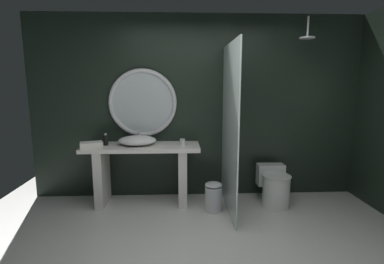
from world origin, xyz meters
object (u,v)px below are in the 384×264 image
Objects in this scene: round_wall_mirror at (143,103)px; folded_hand_towel at (91,145)px; rain_shower_head at (307,36)px; vessel_sink at (137,140)px; soap_dispenser at (106,140)px; waste_bin at (213,196)px; toilet at (275,186)px; tumbler_cup at (182,142)px.

round_wall_mirror is 3.51× the size of folded_hand_towel.
folded_hand_towel is at bearing -176.96° from rain_shower_head.
rain_shower_head reaches higher than folded_hand_towel.
vessel_sink reaches higher than folded_hand_towel.
round_wall_mirror reaches higher than vessel_sink.
vessel_sink is 0.42m from soap_dispenser.
waste_bin is at bearing -17.29° from vessel_sink.
toilet reaches higher than waste_bin.
soap_dispenser is at bearing -154.05° from round_wall_mirror.
rain_shower_head is (2.66, -0.04, 1.36)m from soap_dispenser.
soap_dispenser is 0.72m from round_wall_mirror.
rain_shower_head is 2.41m from waste_bin.
soap_dispenser reaches higher than tumbler_cup.
waste_bin is at bearing -12.35° from soap_dispenser.
tumbler_cup reaches higher than waste_bin.
toilet is (2.29, -0.15, -0.64)m from soap_dispenser.
toilet is at bearing -163.69° from rain_shower_head.
folded_hand_towel is at bearing -145.61° from round_wall_mirror.
round_wall_mirror is 0.91m from folded_hand_towel.
round_wall_mirror is at bearing 75.91° from vessel_sink.
vessel_sink is 0.55m from round_wall_mirror.
round_wall_mirror is at bearing 167.99° from toilet.
waste_bin is (-1.23, -0.27, -2.06)m from rain_shower_head.
rain_shower_head reaches higher than round_wall_mirror.
soap_dispenser reaches higher than toilet.
round_wall_mirror is at bearing 149.96° from waste_bin.
toilet is 2.06× the size of folded_hand_towel.
tumbler_cup is 1.18m from folded_hand_towel.
waste_bin is at bearing -167.49° from rain_shower_head.
round_wall_mirror is 3.44× the size of rain_shower_head.
waste_bin is (0.95, -0.55, -1.18)m from round_wall_mirror.
vessel_sink is at bearing 18.66° from folded_hand_towel.
toilet is at bearing -4.58° from vessel_sink.
folded_hand_towel is (-0.62, -0.42, -0.51)m from round_wall_mirror.
waste_bin is (1.43, -0.31, -0.70)m from soap_dispenser.
vessel_sink reaches higher than waste_bin.
rain_shower_head reaches higher than tumbler_cup.
toilet is (1.81, -0.38, -1.12)m from round_wall_mirror.
tumbler_cup is 0.23× the size of waste_bin.
vessel_sink is 0.59m from folded_hand_towel.
rain_shower_head is 1.02× the size of folded_hand_towel.
rain_shower_head is at bearing -7.22° from round_wall_mirror.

